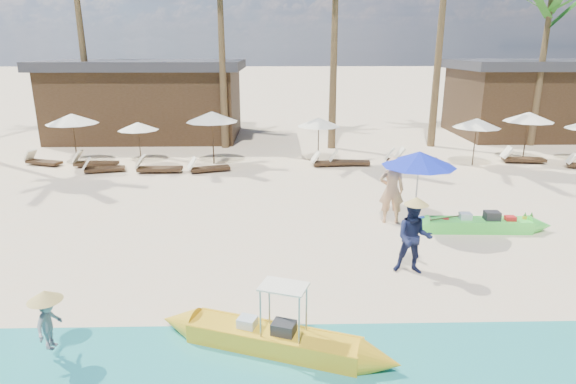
{
  "coord_description": "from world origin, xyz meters",
  "views": [
    {
      "loc": [
        -0.69,
        -10.45,
        5.05
      ],
      "look_at": [
        -0.39,
        2.0,
        1.27
      ],
      "focal_mm": 30.0,
      "sensor_mm": 36.0,
      "label": 1
    }
  ],
  "objects_px": {
    "tourist": "(392,190)",
    "blue_umbrella": "(419,159)",
    "yellow_canoe": "(273,339)",
    "green_canoe": "(478,224)"
  },
  "relations": [
    {
      "from": "green_canoe",
      "to": "tourist",
      "type": "distance_m",
      "value": 2.6
    },
    {
      "from": "tourist",
      "to": "blue_umbrella",
      "type": "bearing_deg",
      "value": 153.82
    },
    {
      "from": "green_canoe",
      "to": "tourist",
      "type": "bearing_deg",
      "value": 164.06
    },
    {
      "from": "yellow_canoe",
      "to": "tourist",
      "type": "relative_size",
      "value": 2.33
    },
    {
      "from": "tourist",
      "to": "blue_umbrella",
      "type": "relative_size",
      "value": 0.9
    },
    {
      "from": "yellow_canoe",
      "to": "tourist",
      "type": "height_order",
      "value": "tourist"
    },
    {
      "from": "green_canoe",
      "to": "yellow_canoe",
      "type": "bearing_deg",
      "value": -134.25
    },
    {
      "from": "yellow_canoe",
      "to": "tourist",
      "type": "distance_m",
      "value": 7.17
    },
    {
      "from": "green_canoe",
      "to": "blue_umbrella",
      "type": "height_order",
      "value": "blue_umbrella"
    },
    {
      "from": "yellow_canoe",
      "to": "tourist",
      "type": "bearing_deg",
      "value": 80.8
    }
  ]
}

